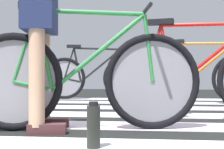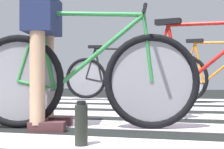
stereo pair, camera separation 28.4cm
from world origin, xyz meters
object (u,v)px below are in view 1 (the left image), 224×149
bicycle_3_of_4 (200,77)px  bicycle_1_of_4 (83,78)px  cyclist_1_of_4 (41,42)px  bicycle_2_of_4 (199,77)px  bicycle_4_of_4 (94,77)px  water_bottle (94,126)px

bicycle_3_of_4 → bicycle_1_of_4: bearing=-105.3°
cyclist_1_of_4 → bicycle_3_of_4: (1.53, 2.51, -0.26)m
bicycle_2_of_4 → bicycle_3_of_4: same height
bicycle_2_of_4 → bicycle_4_of_4: (-1.39, 2.52, 0.00)m
bicycle_1_of_4 → water_bottle: bicycle_1_of_4 is taller
cyclist_1_of_4 → water_bottle: cyclist_1_of_4 is taller
water_bottle → bicycle_3_of_4: bearing=71.1°
bicycle_1_of_4 → cyclist_1_of_4: (-0.31, -0.05, 0.26)m
bicycle_4_of_4 → cyclist_1_of_4: bearing=-96.2°
bicycle_3_of_4 → bicycle_4_of_4: size_ratio=0.99×
bicycle_1_of_4 → bicycle_3_of_4: same height
bicycle_1_of_4 → water_bottle: 0.67m
cyclist_1_of_4 → bicycle_2_of_4: (1.24, 0.73, -0.26)m
bicycle_4_of_4 → bicycle_1_of_4: bearing=-90.7°
bicycle_4_of_4 → water_bottle: size_ratio=6.68×
cyclist_1_of_4 → bicycle_4_of_4: bearing=82.8°
bicycle_3_of_4 → water_bottle: (-1.04, -3.05, -0.26)m
bicycle_1_of_4 → bicycle_4_of_4: bearing=88.3°
bicycle_2_of_4 → bicycle_3_of_4: (0.29, 1.77, 0.00)m
bicycle_4_of_4 → bicycle_2_of_4: bearing=-69.9°
bicycle_1_of_4 → bicycle_2_of_4: 1.15m
bicycle_1_of_4 → water_bottle: size_ratio=6.66×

